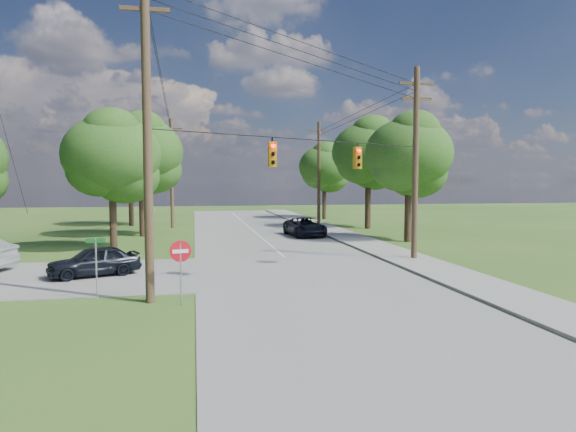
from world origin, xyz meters
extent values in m
plane|color=#30571D|center=(0.00, 0.00, 0.00)|extent=(140.00, 140.00, 0.00)
cube|color=gray|center=(2.00, 5.00, 0.01)|extent=(10.00, 100.00, 0.03)
cube|color=gray|center=(8.70, 5.00, 0.06)|extent=(2.60, 100.00, 0.12)
cylinder|color=brown|center=(-4.60, 0.40, 6.00)|extent=(0.32, 0.32, 12.00)
cube|color=brown|center=(-4.60, 0.40, 10.30)|extent=(1.70, 0.12, 0.14)
cylinder|color=brown|center=(8.90, 8.00, 5.25)|extent=(0.32, 0.32, 10.50)
cube|color=brown|center=(8.90, 8.00, 9.60)|extent=(2.00, 0.12, 0.14)
cube|color=brown|center=(8.90, 8.00, 8.80)|extent=(1.70, 0.12, 0.14)
cylinder|color=brown|center=(8.90, 30.00, 5.00)|extent=(0.32, 0.32, 10.00)
cube|color=brown|center=(8.90, 30.00, 9.10)|extent=(2.00, 0.12, 0.14)
cylinder|color=brown|center=(-5.00, 30.00, 5.00)|extent=(0.32, 0.32, 10.00)
cube|color=brown|center=(-5.00, 30.00, 9.10)|extent=(2.00, 0.12, 0.14)
cylinder|color=black|center=(2.15, 4.20, 10.35)|extent=(13.52, 7.63, 1.53)
cylinder|color=black|center=(2.15, 4.20, 9.95)|extent=(13.52, 7.63, 1.53)
cylinder|color=black|center=(2.15, 4.20, 9.55)|extent=(13.52, 7.63, 1.53)
cylinder|color=black|center=(8.90, 19.00, 9.35)|extent=(0.03, 22.00, 0.53)
cylinder|color=black|center=(-4.80, 15.20, 10.10)|extent=(0.43, 29.60, 2.03)
cylinder|color=black|center=(8.90, 19.00, 8.95)|extent=(0.03, 22.00, 0.53)
cylinder|color=black|center=(-4.80, 15.20, 9.70)|extent=(0.43, 29.60, 2.03)
cylinder|color=black|center=(2.15, 4.20, 6.20)|extent=(13.52, 7.63, 0.04)
cube|color=orange|center=(0.26, 3.02, 5.48)|extent=(0.32, 0.22, 1.05)
sphere|color=#FF0C05|center=(0.26, 2.88, 5.83)|extent=(0.17, 0.17, 0.17)
cube|color=orange|center=(0.26, 3.26, 5.48)|extent=(0.32, 0.22, 1.05)
sphere|color=#FF0C05|center=(0.26, 3.40, 5.83)|extent=(0.17, 0.17, 0.17)
cube|color=orange|center=(4.85, 5.60, 5.48)|extent=(0.32, 0.22, 1.05)
sphere|color=#FF0C05|center=(4.85, 5.46, 5.83)|extent=(0.17, 0.17, 0.17)
cube|color=orange|center=(4.85, 5.84, 5.48)|extent=(0.32, 0.22, 1.05)
sphere|color=#FF0C05|center=(4.85, 5.98, 5.83)|extent=(0.17, 0.17, 0.17)
cylinder|color=#3E2A1F|center=(-8.00, 15.00, 1.57)|extent=(0.45, 0.45, 3.15)
ellipsoid|color=#284E17|center=(-8.00, 15.00, 5.94)|extent=(6.00, 6.00, 4.92)
cylinder|color=#3E2A1F|center=(-7.00, 23.00, 1.75)|extent=(0.50, 0.50, 3.50)
ellipsoid|color=#284E17|center=(-7.00, 23.00, 6.60)|extent=(6.40, 6.40, 5.25)
cylinder|color=#3E2A1F|center=(-9.00, 33.00, 1.66)|extent=(0.48, 0.47, 3.32)
ellipsoid|color=#284E17|center=(-9.00, 33.00, 6.27)|extent=(6.00, 6.00, 4.92)
cylinder|color=#3E2A1F|center=(12.00, 16.00, 1.66)|extent=(0.48, 0.48, 3.32)
ellipsoid|color=#284E17|center=(12.00, 16.00, 6.27)|extent=(6.20, 6.20, 5.08)
cylinder|color=#3E2A1F|center=(12.50, 26.00, 1.84)|extent=(0.52, 0.52, 3.67)
ellipsoid|color=#284E17|center=(12.50, 26.00, 6.93)|extent=(6.60, 6.60, 5.41)
cylinder|color=#3E2A1F|center=(11.50, 38.00, 1.57)|extent=(0.45, 0.45, 3.15)
ellipsoid|color=#284E17|center=(11.50, 38.00, 5.94)|extent=(5.80, 5.80, 4.76)
imported|color=black|center=(-7.53, 5.98, 0.72)|extent=(4.34, 3.11, 1.37)
imported|color=black|center=(5.50, 20.70, 0.75)|extent=(2.84, 5.37, 1.44)
cylinder|color=#919497|center=(-3.50, -0.19, 1.11)|extent=(0.06, 0.06, 2.21)
cylinder|color=red|center=(-3.50, -0.19, 1.91)|extent=(0.76, 0.18, 0.77)
cube|color=white|center=(-3.50, -0.22, 1.91)|extent=(0.55, 0.14, 0.13)
cylinder|color=#919497|center=(-6.53, 1.00, 1.15)|extent=(0.06, 0.06, 2.31)
cube|color=#135622|center=(-6.53, 1.00, 2.22)|extent=(0.69, 0.05, 0.17)
camera|label=1|loc=(-3.00, -18.36, 4.39)|focal=32.00mm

